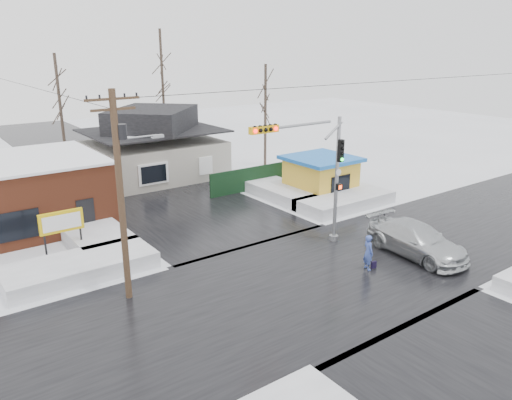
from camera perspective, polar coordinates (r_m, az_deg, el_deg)
ground at (r=24.18m, az=7.08°, el=-8.84°), size 120.00×120.00×0.00m
road_ns at (r=24.18m, az=7.08°, el=-8.81°), size 10.00×120.00×0.02m
road_ew at (r=24.18m, az=7.08°, el=-8.81°), size 120.00×10.00×0.02m
snowbank_nw at (r=25.57m, az=-19.46°, el=-7.26°), size 7.00×3.00×0.80m
snowbank_ne at (r=34.60m, az=10.13°, el=-0.10°), size 7.00×3.00×0.80m
snowbank_nside_w at (r=30.56m, az=-18.71°, el=-3.14°), size 3.00×8.00×0.80m
snowbank_nside_e at (r=36.82m, az=2.36°, el=1.24°), size 3.00×8.00×0.80m
traffic_signal at (r=26.26m, az=6.93°, el=3.85°), size 6.05×0.68×7.00m
utility_pole at (r=21.16m, az=-15.13°, el=1.66°), size 3.15×0.44×9.00m
marquee_sign at (r=27.28m, az=-21.35°, el=-2.47°), size 2.20×0.21×2.55m
house at (r=42.10m, az=-11.60°, el=6.06°), size 10.40×8.40×5.76m
kiosk at (r=36.68m, az=7.40°, el=2.76°), size 4.60×4.60×2.88m
fence at (r=37.93m, az=-0.10°, el=2.52°), size 8.00×0.12×1.80m
tree_far_left at (r=43.17m, az=-21.77°, el=12.63°), size 3.00×3.00×10.00m
tree_far_mid at (r=48.47m, az=-10.79°, el=15.81°), size 3.00×3.00×12.00m
tree_far_right at (r=44.89m, az=1.09°, el=12.94°), size 3.00×3.00×9.00m
pedestrian at (r=25.11m, az=12.70°, el=-5.89°), size 0.58×0.74×1.78m
car at (r=27.46m, az=17.88°, el=-4.40°), size 2.77×5.92×1.67m
shopping_bag at (r=25.57m, az=13.30°, el=-7.25°), size 0.29×0.15×0.35m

